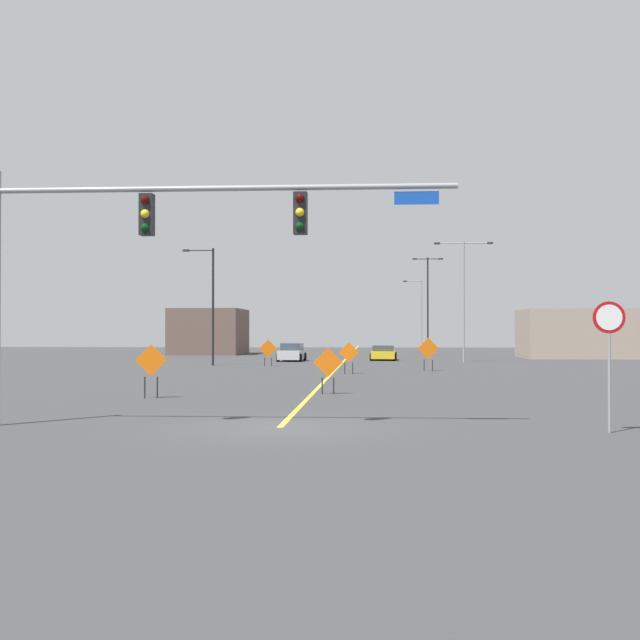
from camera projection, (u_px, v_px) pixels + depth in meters
name	position (u px, v px, depth m)	size (l,w,h in m)	color
ground	(280.00, 428.00, 20.48)	(200.48, 200.48, 0.00)	#38383A
road_centre_stripe	(348.00, 357.00, 76.05)	(0.16, 111.38, 0.01)	yellow
traffic_signal_assembly	(150.00, 234.00, 20.74)	(11.76, 0.44, 6.49)	gray
stop_sign	(609.00, 341.00, 19.45)	(0.76, 0.07, 3.10)	gray
street_lamp_near_right	(211.00, 300.00, 57.50)	(2.22, 0.24, 8.18)	black
street_lamp_mid_right	(428.00, 299.00, 80.99)	(2.98, 0.24, 9.64)	black
street_lamp_near_left	(420.00, 312.00, 93.80)	(2.16, 0.24, 8.22)	gray
street_lamp_far_right	(464.00, 291.00, 63.07)	(4.47, 0.24, 9.28)	gray
construction_sign_right_lane	(268.00, 350.00, 56.35)	(1.21, 0.30, 1.82)	orange
construction_sign_left_lane	(328.00, 365.00, 31.33)	(1.12, 0.14, 1.77)	orange
construction_sign_median_far	(428.00, 350.00, 49.33)	(1.30, 0.27, 2.01)	orange
construction_sign_right_shoulder	(151.00, 364.00, 29.43)	(1.13, 0.19, 1.93)	orange
construction_sign_median_near	(349.00, 354.00, 45.94)	(1.14, 0.08, 1.79)	orange
car_yellow_passing	(383.00, 353.00, 67.72)	(2.26, 4.19, 1.22)	gold
car_silver_near	(292.00, 353.00, 65.74)	(2.11, 4.20, 1.43)	#B7BABF
roadside_building_east	(590.00, 334.00, 73.07)	(11.90, 7.71, 4.31)	gray
roadside_building_west	(209.00, 332.00, 85.55)	(7.02, 8.96, 4.67)	brown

